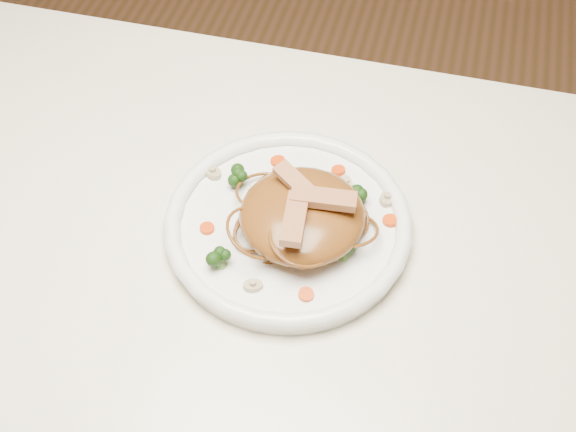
# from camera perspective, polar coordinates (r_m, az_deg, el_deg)

# --- Properties ---
(table) EXTENTS (1.20, 0.80, 0.75)m
(table) POSITION_cam_1_polar(r_m,az_deg,el_deg) (0.94, -4.71, -7.13)
(table) COLOR #F4E9CF
(table) RESTS_ON ground
(plate) EXTENTS (0.31, 0.31, 0.02)m
(plate) POSITION_cam_1_polar(r_m,az_deg,el_deg) (0.88, 0.00, -0.90)
(plate) COLOR white
(plate) RESTS_ON table
(noodle_mound) EXTENTS (0.18, 0.18, 0.05)m
(noodle_mound) POSITION_cam_1_polar(r_m,az_deg,el_deg) (0.85, 1.10, 0.07)
(noodle_mound) COLOR brown
(noodle_mound) RESTS_ON plate
(chicken_a) EXTENTS (0.08, 0.03, 0.01)m
(chicken_a) POSITION_cam_1_polar(r_m,az_deg,el_deg) (0.82, 2.77, 1.37)
(chicken_a) COLOR #AD7A51
(chicken_a) RESTS_ON noodle_mound
(chicken_b) EXTENTS (0.06, 0.05, 0.01)m
(chicken_b) POSITION_cam_1_polar(r_m,az_deg,el_deg) (0.84, 0.65, 2.61)
(chicken_b) COLOR #AD7A51
(chicken_b) RESTS_ON noodle_mound
(chicken_c) EXTENTS (0.03, 0.07, 0.01)m
(chicken_c) POSITION_cam_1_polar(r_m,az_deg,el_deg) (0.80, 0.51, -0.20)
(chicken_c) COLOR #AD7A51
(chicken_c) RESTS_ON noodle_mound
(broccoli_0) EXTENTS (0.03, 0.03, 0.03)m
(broccoli_0) POSITION_cam_1_polar(r_m,az_deg,el_deg) (0.89, 5.69, 1.90)
(broccoli_0) COLOR #17380B
(broccoli_0) RESTS_ON plate
(broccoli_1) EXTENTS (0.03, 0.03, 0.03)m
(broccoli_1) POSITION_cam_1_polar(r_m,az_deg,el_deg) (0.90, -3.97, 3.03)
(broccoli_1) COLOR #17380B
(broccoli_1) RESTS_ON plate
(broccoli_2) EXTENTS (0.03, 0.03, 0.03)m
(broccoli_2) POSITION_cam_1_polar(r_m,az_deg,el_deg) (0.83, -5.26, -3.17)
(broccoli_2) COLOR #17380B
(broccoli_2) RESTS_ON plate
(broccoli_3) EXTENTS (0.03, 0.03, 0.03)m
(broccoli_3) POSITION_cam_1_polar(r_m,az_deg,el_deg) (0.83, 4.34, -2.55)
(broccoli_3) COLOR #17380B
(broccoli_3) RESTS_ON plate
(carrot_0) EXTENTS (0.02, 0.02, 0.00)m
(carrot_0) POSITION_cam_1_polar(r_m,az_deg,el_deg) (0.93, 3.90, 3.53)
(carrot_0) COLOR red
(carrot_0) RESTS_ON plate
(carrot_1) EXTENTS (0.02, 0.02, 0.00)m
(carrot_1) POSITION_cam_1_polar(r_m,az_deg,el_deg) (0.87, -6.27, -0.94)
(carrot_1) COLOR red
(carrot_1) RESTS_ON plate
(carrot_2) EXTENTS (0.02, 0.02, 0.00)m
(carrot_2) POSITION_cam_1_polar(r_m,az_deg,el_deg) (0.88, 7.90, -0.34)
(carrot_2) COLOR red
(carrot_2) RESTS_ON plate
(carrot_3) EXTENTS (0.02, 0.02, 0.00)m
(carrot_3) POSITION_cam_1_polar(r_m,az_deg,el_deg) (0.93, -0.80, 4.27)
(carrot_3) COLOR red
(carrot_3) RESTS_ON plate
(carrot_4) EXTENTS (0.02, 0.02, 0.00)m
(carrot_4) POSITION_cam_1_polar(r_m,az_deg,el_deg) (0.81, 1.40, -6.07)
(carrot_4) COLOR red
(carrot_4) RESTS_ON plate
(mushroom_0) EXTENTS (0.03, 0.03, 0.01)m
(mushroom_0) POSITION_cam_1_polar(r_m,az_deg,el_deg) (0.82, -2.72, -5.38)
(mushroom_0) COLOR beige
(mushroom_0) RESTS_ON plate
(mushroom_1) EXTENTS (0.03, 0.03, 0.01)m
(mushroom_1) POSITION_cam_1_polar(r_m,az_deg,el_deg) (0.90, 7.66, 1.34)
(mushroom_1) COLOR beige
(mushroom_1) RESTS_ON plate
(mushroom_2) EXTENTS (0.04, 0.04, 0.01)m
(mushroom_2) POSITION_cam_1_polar(r_m,az_deg,el_deg) (0.93, -5.84, 3.39)
(mushroom_2) COLOR beige
(mushroom_2) RESTS_ON plate
(mushroom_3) EXTENTS (0.03, 0.03, 0.01)m
(mushroom_3) POSITION_cam_1_polar(r_m,az_deg,el_deg) (0.91, 4.47, 2.50)
(mushroom_3) COLOR beige
(mushroom_3) RESTS_ON plate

